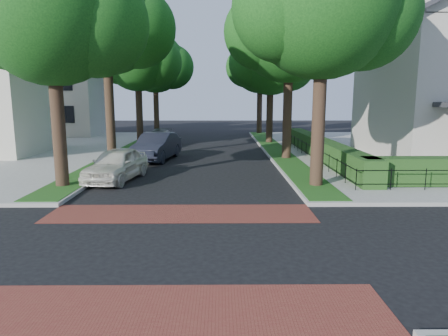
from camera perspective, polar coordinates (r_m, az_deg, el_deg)
The scene contains 19 objects.
ground at distance 10.76m, azimuth -7.81°, elevation -11.30°, with size 120.00×120.00×0.00m, color black.
crosswalk_far at distance 13.77m, azimuth -6.13°, elevation -6.46°, with size 9.00×2.20×0.01m, color maroon.
crosswalk_near at distance 7.90m, azimuth -10.91°, elevation -19.68°, with size 9.00×2.20×0.01m, color maroon.
grass_strip_ne at distance 29.56m, azimuth 7.40°, elevation 2.66°, with size 1.60×29.80×0.02m, color #1F4B15.
grass_strip_nw at distance 30.05m, azimuth -13.48°, elevation 2.59°, with size 1.60×29.80×0.02m, color #1F4B15.
tree_right_near at distance 18.09m, azimuth 14.15°, elevation 21.63°, with size 7.75×6.67×10.66m.
tree_right_mid at distance 25.87m, azimuth 9.52°, elevation 18.97°, with size 8.25×7.09×11.22m.
tree_right_far at distance 34.56m, azimuth 6.81°, elevation 14.93°, with size 7.25×6.23×9.74m.
tree_right_back at distance 43.51m, azimuth 5.29°, elevation 14.40°, with size 7.50×6.45×10.20m.
tree_left_near at distance 18.75m, azimuth -22.97°, elevation 19.61°, with size 7.50×6.45×10.20m.
tree_left_mid at distance 26.45m, azimuth -16.18°, elevation 19.31°, with size 8.00×6.88×11.48m.
tree_left_far at distance 34.97m, azimuth -12.04°, elevation 15.08°, with size 7.00×6.02×9.86m.
tree_left_back at distance 43.84m, azimuth -9.64°, elevation 14.46°, with size 7.75×6.66×10.44m.
hedge_main_road at distance 25.93m, azimuth 13.71°, elevation 2.75°, with size 1.00×18.00×1.20m, color #1E4919.
fence_main_road at distance 25.76m, azimuth 11.97°, elevation 2.44°, with size 0.06×18.00×0.90m, color black, non-canonical shape.
house_left_far at distance 45.21m, azimuth -22.78°, elevation 10.69°, with size 10.00×9.00×10.14m.
parked_car_front at distance 19.59m, azimuth -15.11°, elevation 0.51°, with size 1.84×4.57×1.56m, color silver.
parked_car_middle at distance 25.47m, azimuth -9.62°, elevation 3.02°, with size 1.82×5.23×1.72m, color black.
parked_car_rear at distance 32.80m, azimuth -9.19°, elevation 4.22°, with size 1.86×4.58×1.33m, color slate.
Camera 1 is at (1.35, -9.94, 3.89)m, focal length 32.00 mm.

